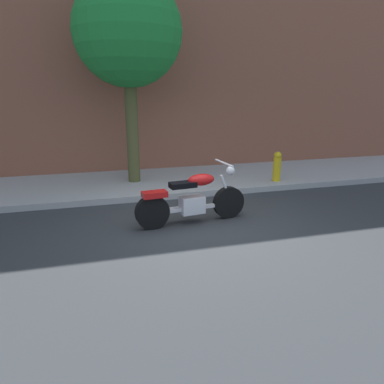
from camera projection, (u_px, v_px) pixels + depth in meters
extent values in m
plane|color=#303335|center=(202.00, 227.00, 6.52)|extent=(60.00, 60.00, 0.00)
cube|color=#A7A7A7|center=(168.00, 181.00, 9.44)|extent=(24.75, 2.77, 0.14)
cube|color=brown|center=(153.00, 28.00, 9.84)|extent=(24.75, 0.50, 8.11)
cylinder|color=black|center=(228.00, 202.00, 6.90)|extent=(0.63, 0.20, 0.62)
cylinder|color=black|center=(152.00, 212.00, 6.35)|extent=(0.63, 0.20, 0.62)
cube|color=silver|center=(192.00, 205.00, 6.61)|extent=(0.47, 0.33, 0.32)
cube|color=silver|center=(192.00, 208.00, 6.63)|extent=(1.38, 0.24, 0.06)
ellipsoid|color=red|center=(201.00, 180.00, 6.55)|extent=(0.55, 0.32, 0.22)
cube|color=black|center=(183.00, 185.00, 6.44)|extent=(0.50, 0.29, 0.10)
cube|color=red|center=(154.00, 194.00, 6.28)|extent=(0.46, 0.29, 0.10)
cylinder|color=silver|center=(226.00, 189.00, 6.81)|extent=(0.28, 0.08, 0.58)
cylinder|color=silver|center=(224.00, 163.00, 6.64)|extent=(0.12, 0.70, 0.04)
sphere|color=silver|center=(230.00, 171.00, 6.74)|extent=(0.17, 0.17, 0.17)
cylinder|color=silver|center=(177.00, 209.00, 6.69)|extent=(0.81, 0.18, 0.09)
cylinder|color=#4B4C28|center=(132.00, 128.00, 8.82)|extent=(0.31, 0.31, 3.02)
sphere|color=#1F8334|center=(128.00, 31.00, 8.21)|extent=(2.54, 2.54, 2.54)
cylinder|color=gold|center=(277.00, 172.00, 9.16)|extent=(0.20, 0.20, 0.75)
sphere|color=gold|center=(278.00, 155.00, 9.04)|extent=(0.19, 0.19, 0.19)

